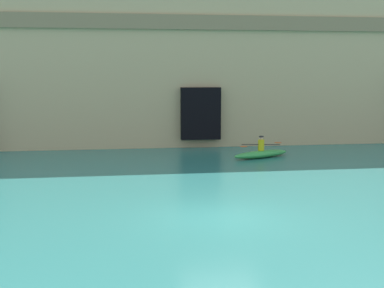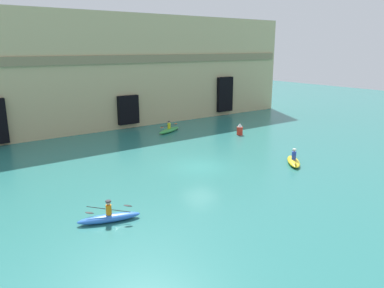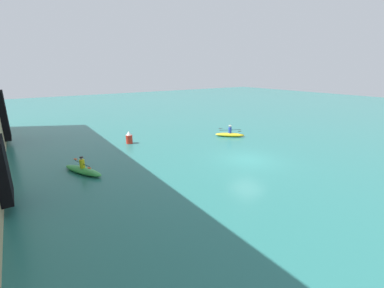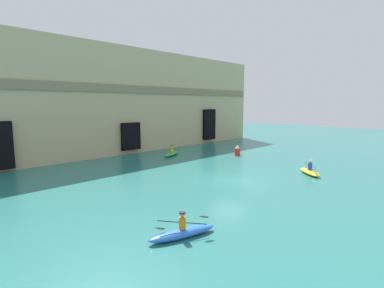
% 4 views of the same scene
% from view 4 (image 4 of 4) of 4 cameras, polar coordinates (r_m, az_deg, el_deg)
% --- Properties ---
extents(ground_plane, '(120.00, 120.00, 0.00)m').
position_cam_4_polar(ground_plane, '(22.71, 6.97, -6.85)').
color(ground_plane, '#28706B').
extents(cliff_bluff, '(44.12, 6.24, 12.00)m').
position_cam_4_polar(cliff_bluff, '(37.23, -13.66, 7.92)').
color(cliff_bluff, tan).
rests_on(cliff_bluff, ground).
extents(kayak_blue, '(3.19, 1.50, 1.14)m').
position_cam_4_polar(kayak_blue, '(13.30, -1.84, -16.43)').
color(kayak_blue, blue).
rests_on(kayak_blue, ground).
extents(kayak_yellow, '(2.59, 2.73, 1.17)m').
position_cam_4_polar(kayak_yellow, '(26.14, 21.52, -4.90)').
color(kayak_yellow, yellow).
rests_on(kayak_yellow, ground).
extents(kayak_green, '(3.50, 2.17, 1.15)m').
position_cam_4_polar(kayak_green, '(33.16, -3.86, -1.80)').
color(kayak_green, green).
rests_on(kayak_green, ground).
extents(marker_buoy, '(0.60, 0.60, 1.17)m').
position_cam_4_polar(marker_buoy, '(33.48, 8.64, -1.22)').
color(marker_buoy, red).
rests_on(marker_buoy, ground).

